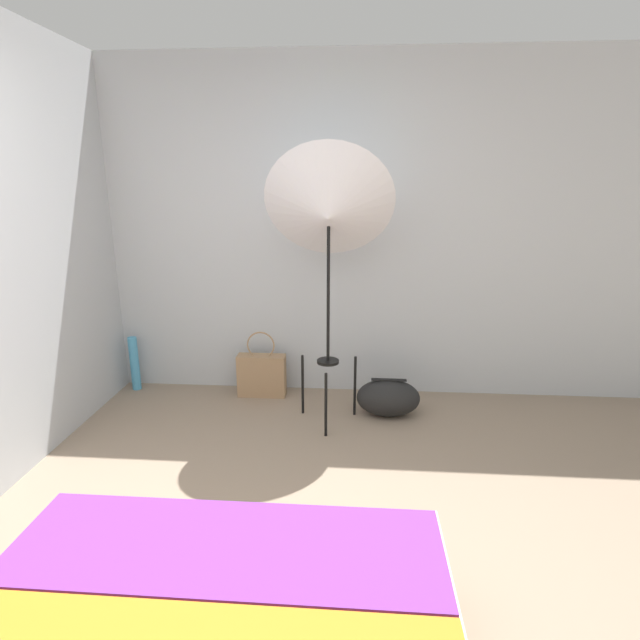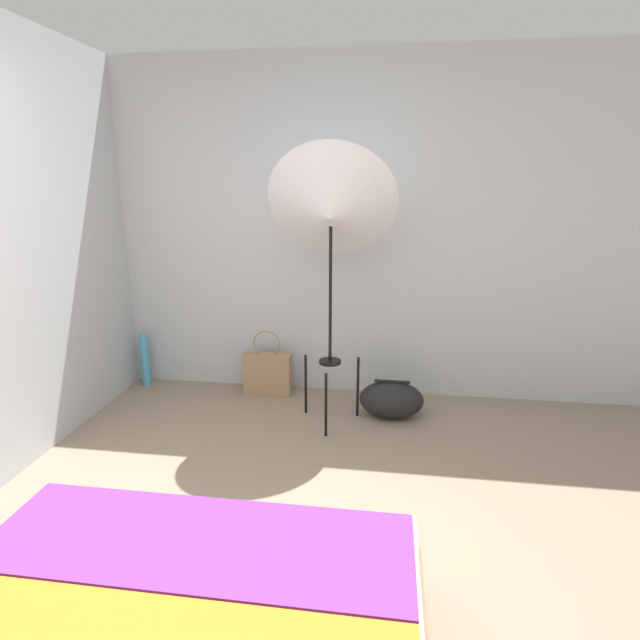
{
  "view_description": "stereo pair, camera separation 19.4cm",
  "coord_description": "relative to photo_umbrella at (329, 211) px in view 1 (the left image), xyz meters",
  "views": [
    {
      "loc": [
        0.4,
        -1.47,
        1.7
      ],
      "look_at": [
        0.18,
        1.6,
        0.83
      ],
      "focal_mm": 28.0,
      "sensor_mm": 36.0,
      "label": 1
    },
    {
      "loc": [
        0.6,
        -1.45,
        1.7
      ],
      "look_at": [
        0.18,
        1.6,
        0.83
      ],
      "focal_mm": 28.0,
      "sensor_mm": 36.0,
      "label": 2
    }
  ],
  "objects": [
    {
      "name": "photo_umbrella",
      "position": [
        0.0,
        0.0,
        0.0
      ],
      "size": [
        0.87,
        0.62,
        1.93
      ],
      "color": "black",
      "rests_on": "ground_plane"
    },
    {
      "name": "wall_back",
      "position": [
        -0.22,
        0.6,
        -0.2
      ],
      "size": [
        8.0,
        0.05,
        2.6
      ],
      "color": "#B7BCC1",
      "rests_on": "ground_plane"
    },
    {
      "name": "paper_roll",
      "position": [
        -1.63,
        0.46,
        -1.27
      ],
      "size": [
        0.07,
        0.07,
        0.45
      ],
      "color": "#4CA3D1",
      "rests_on": "ground_plane"
    },
    {
      "name": "tote_bag",
      "position": [
        -0.56,
        0.41,
        -1.32
      ],
      "size": [
        0.38,
        0.12,
        0.54
      ],
      "color": "#9E7A56",
      "rests_on": "ground_plane"
    },
    {
      "name": "duffel_bag",
      "position": [
        0.44,
        0.12,
        -1.36
      ],
      "size": [
        0.47,
        0.28,
        0.29
      ],
      "color": "black",
      "rests_on": "ground_plane"
    }
  ]
}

